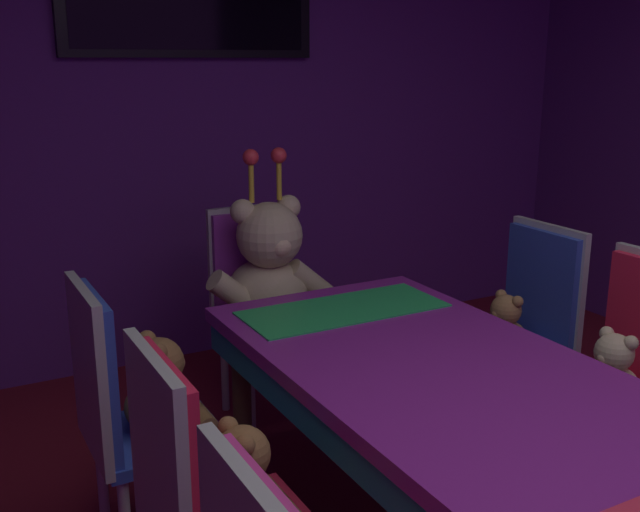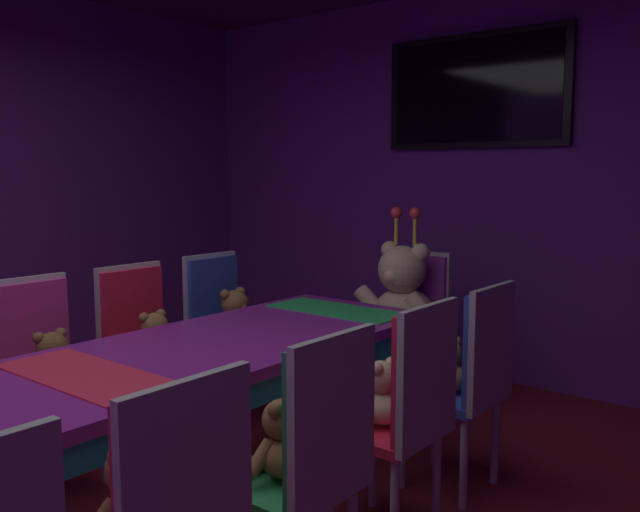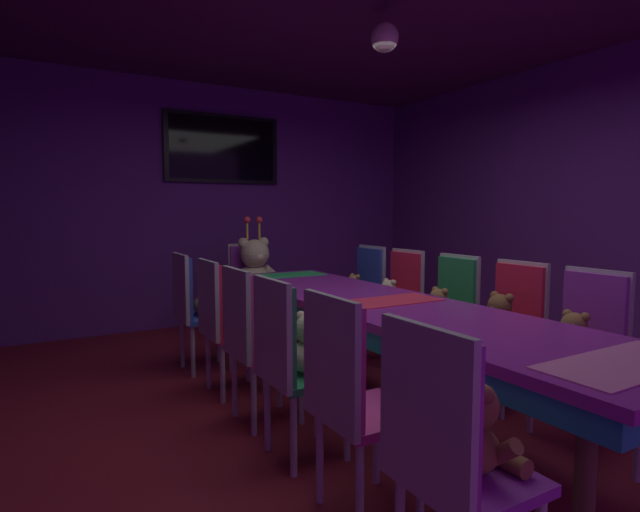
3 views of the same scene
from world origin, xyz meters
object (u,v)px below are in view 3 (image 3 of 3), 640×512
(chair_right_5, at_px, (365,285))
(chair_right_1, at_px, (588,335))
(teddy_right_3, at_px, (438,308))
(wall_tv, at_px, (223,149))
(chair_right_3, at_px, (451,304))
(pendant_light, at_px, (385,38))
(teddy_left_5, at_px, (208,299))
(banquet_table, at_px, (385,314))
(chair_left_5, at_px, (191,301))
(king_teddy_bear, at_px, (255,271))
(teddy_left_2, at_px, (310,347))
(chair_left_3, at_px, (248,330))
(teddy_right_5, at_px, (353,289))
(throne_chair, at_px, (249,280))
(teddy_left_0, at_px, (475,433))
(teddy_right_4, at_px, (388,297))
(teddy_left_3, at_px, (270,329))
(chair_left_2, at_px, (286,351))
(chair_right_4, at_px, (401,293))
(chair_right_2, at_px, (513,318))
(teddy_left_4, at_px, (238,313))
(teddy_right_2, at_px, (499,320))
(teddy_right_1, at_px, (573,340))
(chair_left_4, at_px, (219,314))
(chair_left_1, at_px, (346,384))

(chair_right_5, bearing_deg, chair_right_1, 90.02)
(teddy_right_3, bearing_deg, wall_tv, -75.61)
(chair_right_3, relative_size, pendant_light, 4.92)
(teddy_left_5, bearing_deg, banquet_table, -63.77)
(chair_left_5, relative_size, king_teddy_bear, 1.21)
(teddy_left_2, relative_size, chair_right_3, 0.35)
(teddy_left_2, height_order, chair_right_3, chair_right_3)
(chair_right_5, bearing_deg, chair_left_3, 34.47)
(banquet_table, relative_size, teddy_right_5, 13.09)
(teddy_right_3, bearing_deg, throne_chair, -70.60)
(teddy_left_0, bearing_deg, teddy_right_4, 58.29)
(teddy_left_2, height_order, chair_left_5, chair_left_5)
(chair_left_5, relative_size, teddy_right_4, 3.38)
(chair_left_5, distance_m, chair_right_1, 2.89)
(teddy_left_3, distance_m, pendant_light, 2.18)
(chair_left_2, relative_size, chair_right_4, 1.00)
(chair_left_3, xyz_separation_m, chair_right_2, (1.71, -0.58, 0.00))
(teddy_left_4, bearing_deg, banquet_table, -50.77)
(teddy_left_5, relative_size, pendant_light, 1.75)
(teddy_right_2, xyz_separation_m, teddy_right_3, (0.00, 0.59, -0.02))
(chair_left_2, bearing_deg, chair_right_5, 44.83)
(chair_left_5, relative_size, chair_right_1, 1.00)
(chair_right_3, bearing_deg, teddy_left_3, 0.31)
(teddy_right_4, relative_size, king_teddy_bear, 0.36)
(teddy_right_3, bearing_deg, chair_right_3, 180.00)
(teddy_right_1, xyz_separation_m, king_teddy_bear, (-0.72, 3.02, 0.13))
(chair_left_2, bearing_deg, chair_right_4, 33.95)
(chair_left_2, xyz_separation_m, chair_left_4, (0.01, 1.11, 0.00))
(chair_left_3, bearing_deg, teddy_left_4, 75.25)
(banquet_table, height_order, teddy_left_2, teddy_left_2)
(chair_left_4, height_order, chair_left_5, same)
(chair_left_1, xyz_separation_m, chair_left_4, (0.01, 1.69, 0.00))
(teddy_left_0, bearing_deg, throne_chair, 79.16)
(chair_right_4, relative_size, throne_chair, 1.00)
(chair_left_3, relative_size, teddy_right_4, 3.38)
(teddy_left_4, bearing_deg, chair_left_3, -104.75)
(chair_left_3, distance_m, wall_tv, 3.30)
(wall_tv, bearing_deg, teddy_right_5, -66.64)
(chair_left_2, distance_m, chair_left_3, 0.53)
(chair_right_2, distance_m, wall_tv, 3.81)
(teddy_left_4, height_order, teddy_right_1, same)
(chair_right_3, bearing_deg, banquet_table, 17.66)
(pendant_light, bearing_deg, wall_tv, 95.15)
(teddy_left_2, distance_m, chair_right_3, 1.66)
(chair_left_5, bearing_deg, teddy_left_3, -81.92)
(teddy_left_2, xyz_separation_m, teddy_left_4, (0.01, 1.11, -0.01))
(teddy_left_0, relative_size, teddy_left_2, 0.97)
(banquet_table, relative_size, chair_left_2, 3.65)
(chair_right_5, bearing_deg, king_teddy_bear, -40.43)
(teddy_right_3, bearing_deg, teddy_right_4, -88.78)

